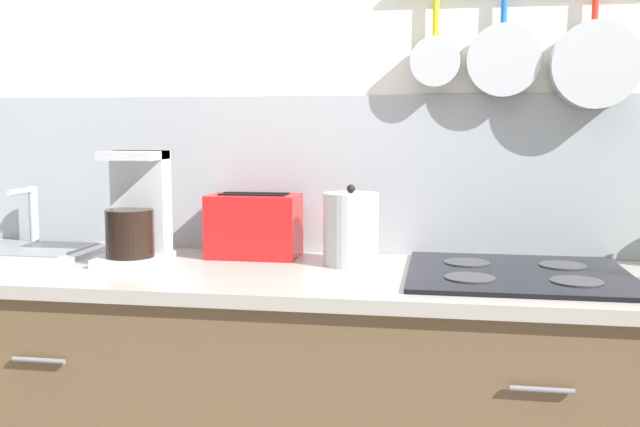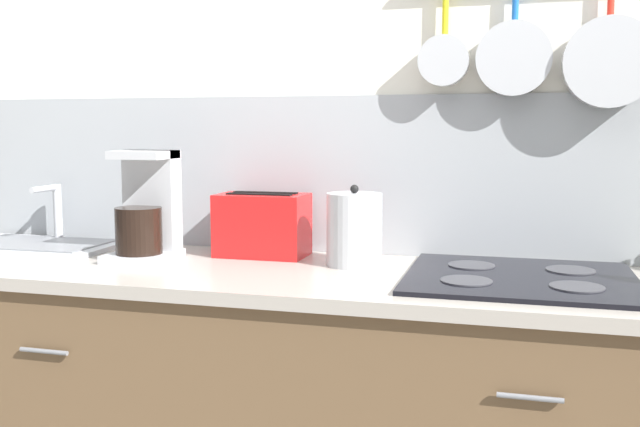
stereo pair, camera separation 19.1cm
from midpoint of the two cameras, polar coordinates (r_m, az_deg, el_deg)
wall_back at (r=2.24m, az=3.43°, el=6.68°), size 7.20×0.15×2.60m
countertop at (r=1.96m, az=1.18°, el=-5.10°), size 2.47×0.60×0.03m
sink_basin at (r=2.45m, az=-19.65°, el=-2.25°), size 0.53×0.32×0.20m
coffee_maker at (r=2.14m, az=-11.29°, el=-0.11°), size 0.18×0.20×0.32m
toaster at (r=2.16m, az=-2.11°, el=-0.93°), size 0.29×0.16×0.19m
kettle at (r=2.01m, az=5.48°, el=-1.29°), size 0.16×0.16×0.23m
cooktop at (r=1.92m, az=18.51°, el=-4.93°), size 0.57×0.52×0.01m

